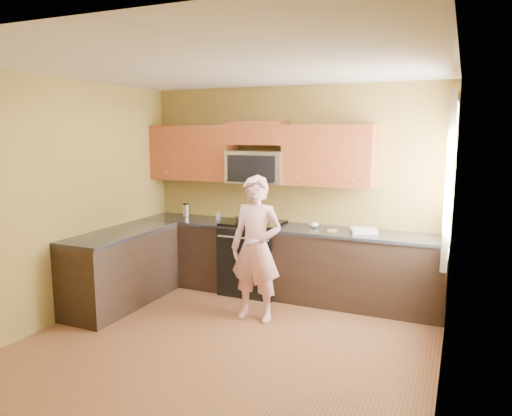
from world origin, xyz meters
The scene contains 25 objects.
floor centered at (0.00, 0.00, 0.00)m, with size 4.00×4.00×0.00m, color brown.
ceiling centered at (0.00, 0.00, 2.70)m, with size 4.00×4.00×0.00m, color white.
wall_back centered at (0.00, 2.00, 1.35)m, with size 4.00×4.00×0.00m, color olive.
wall_front centered at (0.00, -2.00, 1.35)m, with size 4.00×4.00×0.00m, color olive.
wall_left centered at (-2.00, 0.00, 1.35)m, with size 4.00×4.00×0.00m, color olive.
wall_right centered at (2.00, 0.00, 1.35)m, with size 4.00×4.00×0.00m, color olive.
cabinet_back_run centered at (0.00, 1.70, 0.44)m, with size 4.00×0.60×0.88m, color black.
cabinet_left_run centered at (-1.70, 0.60, 0.44)m, with size 0.60×1.60×0.88m, color black.
countertop_back centered at (0.00, 1.69, 0.90)m, with size 4.00×0.62×0.04m, color black.
countertop_left centered at (-1.69, 0.60, 0.90)m, with size 0.62×1.60×0.04m, color black.
stove centered at (-0.40, 1.68, 0.47)m, with size 0.76×0.65×0.95m, color black, non-canonical shape.
microwave centered at (-0.40, 1.80, 1.45)m, with size 0.76×0.40×0.42m, color silver, non-canonical shape.
upper_cab_left centered at (-1.39, 1.83, 1.45)m, with size 1.22×0.33×0.75m, color brown, non-canonical shape.
upper_cab_right centered at (0.54, 1.83, 1.45)m, with size 1.12×0.33×0.75m, color brown, non-canonical shape.
upper_cab_over_mw centered at (-0.40, 1.83, 2.10)m, with size 0.76×0.33×0.30m, color brown.
window centered at (1.98, 1.20, 1.65)m, with size 0.06×1.06×1.66m, color white, non-canonical shape.
woman centered at (0.00, 0.83, 0.82)m, with size 0.60×0.39×1.64m, color pink.
frying_pan centered at (-0.47, 1.60, 0.95)m, with size 0.29×0.51×0.07m, color black, non-canonical shape.
butter_tub centered at (-0.06, 1.54, 0.92)m, with size 0.12×0.12×0.09m, color yellow, non-canonical shape.
toast_slice centered at (0.67, 1.63, 0.93)m, with size 0.11×0.11×0.01m, color #B27F47.
napkin_a centered at (-0.23, 1.50, 0.95)m, with size 0.11×0.12×0.06m, color silver.
napkin_b centered at (0.39, 1.77, 0.95)m, with size 0.12×0.13×0.07m, color silver.
dish_towel centered at (1.03, 1.70, 0.95)m, with size 0.30×0.24×0.05m, color white.
travel_mug centered at (-1.54, 1.86, 0.92)m, with size 0.08×0.08×0.18m, color silver, non-canonical shape.
glass_c centered at (-0.92, 1.69, 0.98)m, with size 0.07×0.07×0.12m, color silver.
Camera 1 is at (2.08, -3.97, 2.12)m, focal length 33.66 mm.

